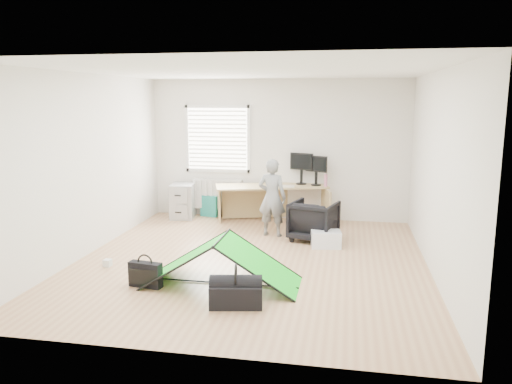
% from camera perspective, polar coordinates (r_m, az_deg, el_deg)
% --- Properties ---
extents(ground, '(5.50, 5.50, 0.00)m').
position_cam_1_polar(ground, '(7.33, -0.57, -7.89)').
color(ground, tan).
rests_on(ground, ground).
extents(back_wall, '(5.00, 0.02, 2.70)m').
position_cam_1_polar(back_wall, '(9.72, 2.53, 4.84)').
color(back_wall, silver).
rests_on(back_wall, ground).
extents(window, '(1.20, 0.06, 1.20)m').
position_cam_1_polar(window, '(9.90, -4.42, 6.08)').
color(window, silver).
rests_on(window, back_wall).
extents(radiator, '(1.00, 0.12, 0.60)m').
position_cam_1_polar(radiator, '(10.01, -4.39, -0.23)').
color(radiator, silver).
rests_on(radiator, back_wall).
extents(desk, '(2.19, 1.25, 0.71)m').
position_cam_1_polar(desk, '(9.51, 1.77, -1.35)').
color(desk, tan).
rests_on(desk, ground).
extents(filing_cabinet, '(0.52, 0.64, 0.68)m').
position_cam_1_polar(filing_cabinet, '(9.97, -8.33, -1.00)').
color(filing_cabinet, '#9C9EA1').
rests_on(filing_cabinet, ground).
extents(monitor_left, '(0.47, 0.25, 0.44)m').
position_cam_1_polar(monitor_left, '(9.57, 5.22, 2.20)').
color(monitor_left, black).
rests_on(monitor_left, desk).
extents(monitor_right, '(0.43, 0.26, 0.41)m').
position_cam_1_polar(monitor_right, '(9.46, 6.90, 1.99)').
color(monitor_right, black).
rests_on(monitor_right, desk).
extents(keyboard, '(0.46, 0.17, 0.02)m').
position_cam_1_polar(keyboard, '(9.29, 3.00, 0.66)').
color(keyboard, beige).
rests_on(keyboard, desk).
extents(thermos, '(0.08, 0.08, 0.23)m').
position_cam_1_polar(thermos, '(9.38, 7.97, 1.32)').
color(thermos, '#B36480').
rests_on(thermos, desk).
extents(office_chair, '(0.88, 0.89, 0.66)m').
position_cam_1_polar(office_chair, '(8.36, 6.62, -3.27)').
color(office_chair, black).
rests_on(office_chair, ground).
extents(person, '(0.53, 0.39, 1.34)m').
position_cam_1_polar(person, '(8.50, 1.85, -0.65)').
color(person, slate).
rests_on(person, ground).
extents(kite, '(1.96, 0.86, 0.61)m').
position_cam_1_polar(kite, '(6.38, -3.92, -7.90)').
color(kite, '#13CB1D').
rests_on(kite, ground).
extents(storage_crate, '(0.51, 0.39, 0.26)m').
position_cam_1_polar(storage_crate, '(8.04, 8.00, -5.34)').
color(storage_crate, silver).
rests_on(storage_crate, ground).
extents(tote_bag, '(0.38, 0.23, 0.42)m').
position_cam_1_polar(tote_bag, '(10.05, -5.29, -1.59)').
color(tote_bag, teal).
rests_on(tote_bag, ground).
extents(laptop_bag, '(0.44, 0.19, 0.32)m').
position_cam_1_polar(laptop_bag, '(6.48, -12.52, -9.20)').
color(laptop_bag, black).
rests_on(laptop_bag, ground).
extents(white_box, '(0.11, 0.11, 0.10)m').
position_cam_1_polar(white_box, '(7.40, -16.61, -7.77)').
color(white_box, silver).
rests_on(white_box, ground).
extents(duffel_bag, '(0.64, 0.41, 0.26)m').
position_cam_1_polar(duffel_bag, '(5.79, -2.31, -11.69)').
color(duffel_bag, black).
rests_on(duffel_bag, ground).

